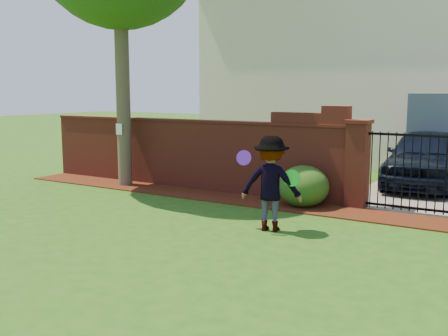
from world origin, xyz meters
The scene contains 13 objects.
ground centered at (0.00, 0.00, -0.01)m, with size 80.00×80.00×0.01m, color #224D13.
mulch_bed centered at (-0.95, 3.34, 0.01)m, with size 11.10×1.08×0.03m, color #37150A.
brick_wall centered at (-2.01, 4.00, 0.93)m, with size 8.70×0.31×2.16m.
pillar_left centered at (2.40, 4.00, 0.96)m, with size 0.50×0.50×1.88m.
iron_gate centered at (3.50, 4.00, 0.85)m, with size 1.78×0.03×1.60m.
driveway centered at (3.50, 8.00, 0.01)m, with size 3.20×8.00×0.01m, color slate.
house centered at (1.00, 12.00, 3.16)m, with size 12.40×6.40×6.30m.
car centered at (3.15, 7.20, 0.75)m, with size 1.77×4.39×1.50m, color black.
paper_notice centered at (-3.60, 3.21, 1.50)m, with size 0.20×0.01×0.28m, color white.
shrub_left centered at (1.41, 3.45, 0.45)m, with size 1.10×1.10×0.90m, color #184514.
man centered at (1.65, 1.36, 0.85)m, with size 1.10×0.63×1.70m, color gray.
frisbee_purple centered at (1.27, 1.07, 1.32)m, with size 0.27×0.27×0.02m, color #5C1EBC.
frisbee_green centered at (2.04, 1.40, 0.98)m, with size 0.30×0.30×0.03m, color #1CD426.
Camera 1 is at (5.65, -6.82, 2.48)m, focal length 41.80 mm.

